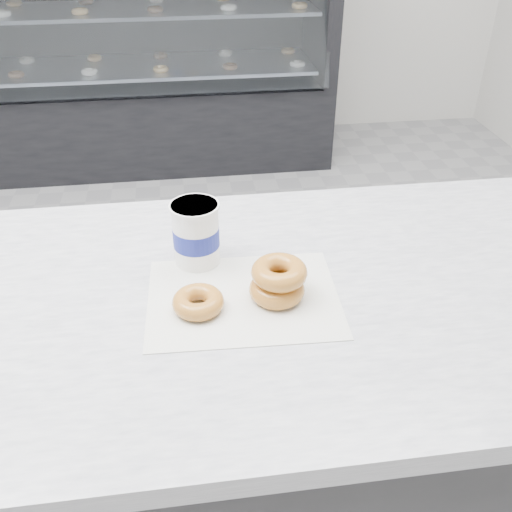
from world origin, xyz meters
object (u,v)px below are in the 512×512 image
at_px(donut_single, 198,302).
at_px(coffee_cup, 196,233).
at_px(display_case, 129,81).
at_px(donut_stack, 278,281).
at_px(counter, 75,471).

height_order(donut_single, coffee_cup, coffee_cup).
distance_m(display_case, coffee_cup, 2.67).
height_order(display_case, coffee_cup, display_case).
height_order(donut_stack, coffee_cup, coffee_cup).
bearing_deg(coffee_cup, donut_stack, -60.76).
relative_size(display_case, donut_stack, 17.06).
bearing_deg(donut_stack, coffee_cup, 135.10).
xyz_separation_m(counter, display_case, (0.00, 2.72, 0.04)).
xyz_separation_m(counter, coffee_cup, (0.30, 0.11, 0.51)).
relative_size(display_case, donut_single, 26.56).
bearing_deg(display_case, coffee_cup, -83.47).
distance_m(donut_single, coffee_cup, 0.16).
bearing_deg(coffee_cup, display_case, 80.67).
distance_m(counter, donut_single, 0.55).
distance_m(counter, display_case, 2.72).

